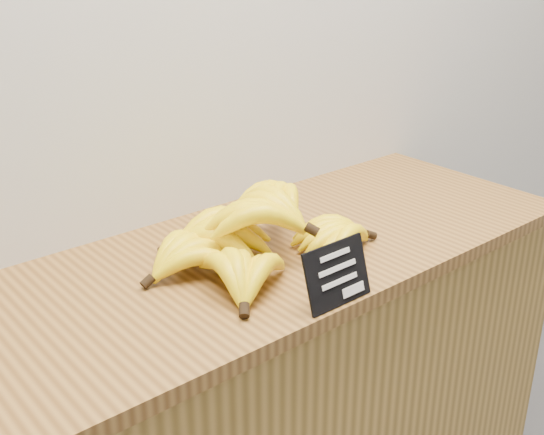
{
  "coord_description": "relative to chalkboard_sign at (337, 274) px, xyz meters",
  "views": [
    {
      "loc": [
        -0.85,
        1.79,
        1.53
      ],
      "look_at": [
        -0.09,
        2.7,
        1.02
      ],
      "focal_mm": 45.0,
      "sensor_mm": 36.0,
      "label": 1
    }
  ],
  "objects": [
    {
      "name": "counter_top",
      "position": [
        0.02,
        0.24,
        -0.07
      ],
      "size": [
        1.43,
        0.54,
        0.03
      ],
      "primitive_type": "cube",
      "color": "brown",
      "rests_on": "counter"
    },
    {
      "name": "chalkboard_sign",
      "position": [
        0.0,
        0.0,
        0.0
      ],
      "size": [
        0.14,
        0.04,
        0.11
      ],
      "primitive_type": "cube",
      "rotation": [
        -0.3,
        0.0,
        0.0
      ],
      "color": "black",
      "rests_on": "counter_top"
    },
    {
      "name": "banana_pile",
      "position": [
        -0.02,
        0.23,
        -0.0
      ],
      "size": [
        0.47,
        0.39,
        0.13
      ],
      "color": "#FFE50A",
      "rests_on": "counter_top"
    }
  ]
}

